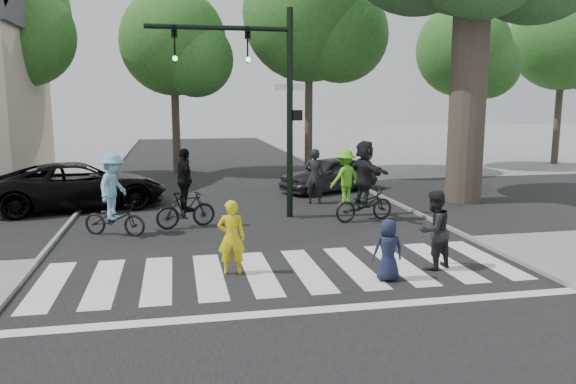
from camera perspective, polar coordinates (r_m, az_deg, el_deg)
name	(u,v)px	position (r m, az deg, el deg)	size (l,w,h in m)	color
ground	(294,288)	(10.60, 0.58, -9.68)	(120.00, 120.00, 0.00)	gray
road_stem	(256,228)	(15.34, -3.32, -3.63)	(10.00, 70.00, 0.01)	black
road_cross	(242,207)	(18.25, -4.66, -1.52)	(70.00, 10.00, 0.01)	black
curb_left	(59,235)	(15.47, -22.22, -4.04)	(0.10, 70.00, 0.10)	gray
curb_right	(428,218)	(16.78, 14.03, -2.60)	(0.10, 70.00, 0.10)	gray
crosswalk	(287,276)	(11.21, -0.13, -8.56)	(10.00, 3.85, 0.01)	silver
traffic_signal	(261,83)	(16.18, -2.81, 10.96)	(4.45, 0.29, 6.00)	black
bg_tree_1	(3,19)	(26.31, -26.95, 15.42)	(6.09, 5.80, 9.80)	brown
bg_tree_2	(179,47)	(26.51, -11.02, 14.29)	(5.04, 4.80, 8.40)	brown
bg_tree_3	(317,19)	(26.10, 2.98, 17.10)	(6.30, 6.00, 10.20)	brown
bg_tree_4	(469,54)	(29.69, 17.92, 13.20)	(4.83, 4.60, 8.15)	brown
bg_tree_5	(571,42)	(33.53, 26.80, 13.43)	(5.67, 5.40, 9.30)	brown
pedestrian_woman	(231,237)	(11.22, -5.77, -4.61)	(0.55, 0.36, 1.51)	yellow
pedestrian_child	(388,250)	(10.99, 10.12, -5.83)	(0.59, 0.39, 1.21)	#1B213A
pedestrian_adult	(434,230)	(11.88, 14.59, -3.77)	(0.80, 0.62, 1.64)	black
cyclist_left	(114,200)	(14.94, -17.29, -0.83)	(1.76, 1.24, 2.12)	black
cyclist_mid	(185,195)	(15.41, -10.39, -0.35)	(1.72, 1.08, 2.17)	black
cyclist_right	(364,185)	(16.12, 7.78, 0.68)	(1.92, 1.78, 2.32)	black
car_suv	(80,185)	(19.05, -20.35, 0.63)	(2.47, 5.35, 1.49)	black
car_grey	(329,174)	(21.18, 4.16, 1.82)	(1.57, 3.90, 1.33)	#303035
bystander_hivis	(345,177)	(18.63, 5.82, 1.50)	(1.17, 0.67, 1.82)	#60CF1F
bystander_dark	(315,176)	(18.66, 2.72, 1.60)	(0.67, 0.44, 1.85)	black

